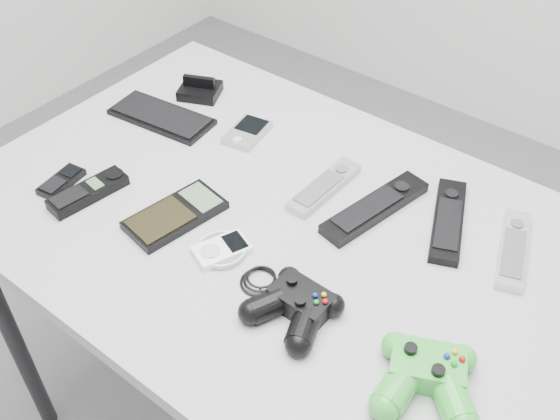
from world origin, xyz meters
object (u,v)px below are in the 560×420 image
Objects in this scene: remote_black_a at (375,207)px; remote_silver_b at (513,249)px; desk at (287,251)px; remote_silver_a at (324,186)px; pda at (247,132)px; controller_green at (427,375)px; remote_black_b at (448,220)px; pda_keyboard at (162,116)px; mobile_phone at (61,181)px; cordless_handset at (88,192)px; mp3_player at (221,249)px; controller_black at (296,304)px; calculator at (175,214)px.

remote_black_a is 1.24× the size of remote_silver_b.
remote_silver_b is (0.34, 0.18, 0.08)m from desk.
desk is at bearing -87.79° from remote_silver_a.
remote_black_a is (0.33, -0.04, 0.00)m from pda.
remote_black_b is at bearing 87.29° from controller_green.
remote_black_b is 1.35× the size of controller_green.
mobile_phone reaches higher than pda_keyboard.
cordless_handset is 0.29m from mp3_player.
mp3_player is 0.41× the size of controller_black.
controller_black is (0.18, -0.03, 0.01)m from mp3_player.
pda is 1.12× the size of mp3_player.
calculator is (-0.27, -0.24, -0.00)m from remote_black_a.
remote_silver_a is at bearing 63.38° from calculator.
pda is 0.34m from remote_black_a.
cordless_handset is (0.07, -0.26, 0.00)m from pda_keyboard.
remote_black_a is 0.28m from controller_black.
remote_black_b is 0.34m from controller_green.
mp3_player is at bearing -110.17° from desk.
calculator reaches higher than mp3_player.
mobile_phone is (-0.63, -0.35, -0.00)m from remote_black_b.
mobile_phone is (-0.51, -0.30, -0.00)m from remote_black_a.
remote_black_b is (0.23, 0.06, 0.00)m from remote_silver_a.
desk is 0.40m from remote_silver_b.
cordless_handset is at bearing -138.05° from remote_silver_a.
cordless_handset is (-0.11, -0.33, 0.00)m from pda.
controller_green reaches higher than mp3_player.
remote_black_b is at bearing 35.17° from remote_black_a.
controller_black is (0.13, -0.15, 0.09)m from desk.
mp3_player is at bearing -0.14° from mobile_phone.
controller_black is 0.22m from controller_green.
desk is at bearing 91.68° from mp3_player.
remote_silver_a is at bearing 90.65° from desk.
controller_black is (-0.09, -0.33, 0.01)m from remote_black_b.
remote_silver_a is 0.85× the size of remote_black_b.
cordless_handset is at bearing -149.41° from mp3_player.
mp3_player is 0.59× the size of controller_green.
pda is 0.48m from controller_black.
calculator is (-0.17, -0.11, 0.08)m from desk.
pda is 0.35m from cordless_handset.
remote_silver_a is at bearing 172.22° from remote_silver_b.
remote_black_b is at bearing 39.89° from cordless_handset.
pda_keyboard is at bearing -175.11° from remote_silver_a.
controller_black reaches higher than mobile_phone.
desk is at bearing 132.93° from controller_black.
cordless_handset reaches higher than remote_black_b.
controller_green is (0.13, -0.32, 0.01)m from remote_black_b.
remote_silver_a is (-0.00, 0.12, 0.08)m from desk.
mobile_phone is at bearing -156.30° from desk.
pda_keyboard is 1.07× the size of remote_black_b.
remote_silver_a reaches higher than pda.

